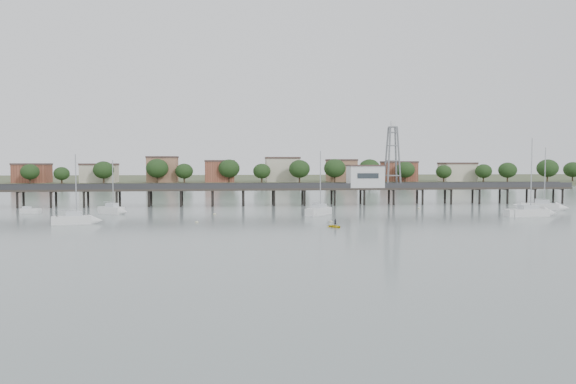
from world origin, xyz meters
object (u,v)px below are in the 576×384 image
(pier, at_px, (258,189))
(lattice_tower, at_px, (392,157))
(sailboat_a, at_px, (81,220))
(sailboat_c, at_px, (322,211))
(sailboat_b, at_px, (115,210))
(yellow_dinghy, at_px, (335,227))
(sailboat_e, at_px, (549,207))
(sailboat_d, at_px, (536,213))
(white_tender, at_px, (30,211))

(pier, height_order, lattice_tower, lattice_tower)
(sailboat_a, xyz_separation_m, sailboat_c, (41.39, 12.22, -0.01))
(sailboat_b, relative_size, yellow_dinghy, 4.10)
(sailboat_e, bearing_deg, sailboat_a, -143.52)
(sailboat_d, bearing_deg, sailboat_a, 178.77)
(lattice_tower, distance_m, sailboat_b, 63.52)
(sailboat_c, relative_size, yellow_dinghy, 4.81)
(sailboat_c, bearing_deg, sailboat_b, 122.66)
(pier, xyz_separation_m, lattice_tower, (31.50, 0.00, 7.31))
(pier, bearing_deg, yellow_dinghy, -78.58)
(pier, distance_m, lattice_tower, 32.34)
(white_tender, bearing_deg, yellow_dinghy, -17.49)
(sailboat_b, relative_size, sailboat_e, 0.79)
(sailboat_c, distance_m, white_tender, 56.93)
(lattice_tower, relative_size, yellow_dinghy, 5.89)
(pier, xyz_separation_m, sailboat_b, (-28.53, -17.93, -3.14))
(sailboat_b, relative_size, white_tender, 2.73)
(pier, height_order, sailboat_e, sailboat_e)
(sailboat_d, height_order, sailboat_e, sailboat_d)
(lattice_tower, distance_m, white_tender, 78.93)
(lattice_tower, distance_m, sailboat_c, 32.87)
(sailboat_c, distance_m, yellow_dinghy, 21.59)
(pier, height_order, sailboat_c, sailboat_c)
(white_tender, distance_m, yellow_dinghy, 62.44)
(lattice_tower, relative_size, sailboat_c, 1.23)
(sailboat_a, xyz_separation_m, sailboat_d, (79.87, 4.44, -0.02))
(lattice_tower, relative_size, sailboat_e, 1.13)
(pier, xyz_separation_m, sailboat_d, (49.29, -31.07, -3.16))
(sailboat_a, relative_size, sailboat_c, 0.92)
(sailboat_a, xyz_separation_m, sailboat_b, (2.05, 17.59, 0.01))
(pier, relative_size, sailboat_b, 13.93)
(white_tender, xyz_separation_m, yellow_dinghy, (54.45, -30.56, -0.45))
(sailboat_d, bearing_deg, lattice_tower, 115.38)
(white_tender, height_order, yellow_dinghy, yellow_dinghy)
(lattice_tower, relative_size, sailboat_b, 1.44)
(lattice_tower, bearing_deg, sailboat_c, -131.61)
(sailboat_b, xyz_separation_m, sailboat_e, (87.98, -0.63, -0.02))
(sailboat_d, height_order, yellow_dinghy, sailboat_d)
(lattice_tower, xyz_separation_m, sailboat_a, (-62.08, -35.52, -10.45))
(sailboat_b, bearing_deg, white_tender, -157.46)
(sailboat_e, bearing_deg, sailboat_d, -103.24)
(sailboat_a, relative_size, yellow_dinghy, 4.44)
(pier, bearing_deg, sailboat_e, -17.34)
(sailboat_c, xyz_separation_m, white_tender, (-56.21, 9.06, -0.20))
(white_tender, bearing_deg, lattice_tower, 22.31)
(sailboat_b, height_order, white_tender, sailboat_b)
(white_tender, bearing_deg, sailboat_a, -43.33)
(lattice_tower, height_order, sailboat_e, lattice_tower)
(sailboat_b, bearing_deg, pier, 67.01)
(sailboat_e, height_order, white_tender, sailboat_e)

